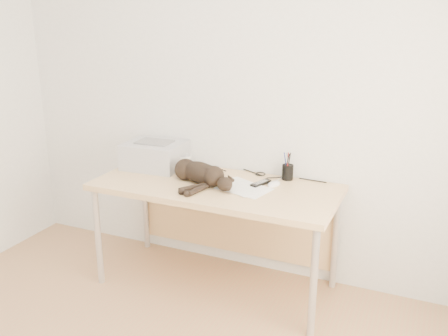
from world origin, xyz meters
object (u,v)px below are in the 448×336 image
at_px(desk, 221,199).
at_px(printer, 155,155).
at_px(cat, 198,173).
at_px(mouse, 274,182).
at_px(mug, 185,162).
at_px(pen_cup, 288,172).

relative_size(desk, printer, 3.77).
relative_size(cat, mouse, 5.31).
height_order(cat, mug, cat).
relative_size(printer, mouse, 3.61).
height_order(desk, printer, printer).
bearing_deg(mug, cat, -46.75).
bearing_deg(mug, mouse, -6.79).
bearing_deg(printer, mouse, -1.43).
height_order(mug, pen_cup, pen_cup).
bearing_deg(cat, mug, 152.82).
bearing_deg(desk, mug, 157.54).
bearing_deg(printer, mug, 16.16).
relative_size(mug, mouse, 0.89).
distance_m(printer, pen_cup, 0.97).
distance_m(desk, cat, 0.25).
bearing_deg(mouse, cat, -149.36).
bearing_deg(pen_cup, mug, -175.50).
xyz_separation_m(printer, mouse, (0.91, -0.02, -0.07)).
relative_size(desk, cat, 2.56).
height_order(cat, mouse, cat).
bearing_deg(desk, pen_cup, 26.96).
xyz_separation_m(printer, cat, (0.44, -0.18, -0.03)).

